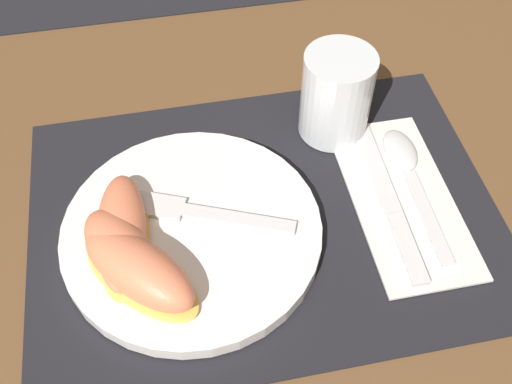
{
  "coord_description": "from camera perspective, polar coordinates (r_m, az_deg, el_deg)",
  "views": [
    {
      "loc": [
        -0.08,
        -0.34,
        0.49
      ],
      "look_at": [
        -0.01,
        0.01,
        0.02
      ],
      "focal_mm": 42.0,
      "sensor_mm": 36.0,
      "label": 1
    }
  ],
  "objects": [
    {
      "name": "plate",
      "position": [
        0.58,
        -6.11,
        -3.82
      ],
      "size": [
        0.25,
        0.25,
        0.02
      ],
      "color": "white",
      "rests_on": "placemat"
    },
    {
      "name": "citrus_wedge_2",
      "position": [
        0.53,
        -11.07,
        -7.32
      ],
      "size": [
        0.12,
        0.13,
        0.04
      ],
      "color": "#F7C656",
      "rests_on": "plate"
    },
    {
      "name": "placemat",
      "position": [
        0.6,
        0.84,
        -2.09
      ],
      "size": [
        0.46,
        0.34,
        0.0
      ],
      "color": "black",
      "rests_on": "ground_plane"
    },
    {
      "name": "napkin",
      "position": [
        0.62,
        13.72,
        -0.61
      ],
      "size": [
        0.1,
        0.21,
        0.0
      ],
      "color": "white",
      "rests_on": "placemat"
    },
    {
      "name": "juice_glass",
      "position": [
        0.65,
        7.6,
        8.73
      ],
      "size": [
        0.08,
        0.08,
        0.1
      ],
      "color": "silver",
      "rests_on": "placemat"
    },
    {
      "name": "fork",
      "position": [
        0.58,
        -6.26,
        -1.84
      ],
      "size": [
        0.17,
        0.09,
        0.0
      ],
      "color": "silver",
      "rests_on": "plate"
    },
    {
      "name": "spoon",
      "position": [
        0.64,
        14.18,
        2.33
      ],
      "size": [
        0.03,
        0.17,
        0.01
      ],
      "color": "silver",
      "rests_on": "napkin"
    },
    {
      "name": "citrus_wedge_1",
      "position": [
        0.55,
        -12.78,
        -5.35
      ],
      "size": [
        0.09,
        0.11,
        0.04
      ],
      "color": "#F7C656",
      "rests_on": "plate"
    },
    {
      "name": "ground_plane",
      "position": [
        0.6,
        0.84,
        -2.2
      ],
      "size": [
        3.0,
        3.0,
        0.0
      ],
      "primitive_type": "plane",
      "color": "brown"
    },
    {
      "name": "knife",
      "position": [
        0.61,
        12.59,
        -1.01
      ],
      "size": [
        0.02,
        0.2,
        0.01
      ],
      "color": "silver",
      "rests_on": "napkin"
    },
    {
      "name": "citrus_wedge_0",
      "position": [
        0.56,
        -12.66,
        -3.74
      ],
      "size": [
        0.06,
        0.14,
        0.03
      ],
      "color": "#F7C656",
      "rests_on": "plate"
    }
  ]
}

